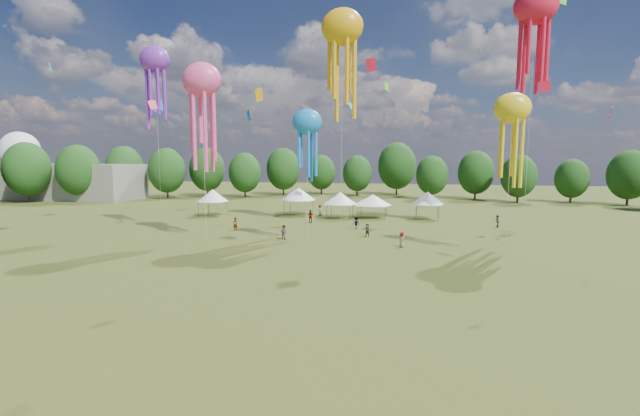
# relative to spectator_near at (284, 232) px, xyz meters

# --- Properties ---
(spectator_near) EXTENTS (0.96, 0.86, 1.62)m
(spectator_near) POSITION_rel_spectator_near_xyz_m (0.00, 0.00, 0.00)
(spectator_near) COLOR gray
(spectator_near) RESTS_ON ground
(spectators_far) EXTENTS (33.74, 23.11, 1.88)m
(spectators_far) POSITION_rel_spectator_near_xyz_m (7.14, 9.74, 0.02)
(spectators_far) COLOR gray
(spectators_far) RESTS_ON ground
(festival_tents) EXTENTS (38.36, 9.69, 4.46)m
(festival_tents) POSITION_rel_spectator_near_xyz_m (1.08, 19.78, 2.35)
(festival_tents) COLOR #47474C
(festival_tents) RESTS_ON ground
(show_kites) EXTENTS (49.69, 17.10, 29.22)m
(show_kites) POSITION_rel_spectator_near_xyz_m (6.98, 6.03, 19.36)
(show_kites) COLOR #FF4B92
(show_kites) RESTS_ON ground
(treeline) EXTENTS (201.57, 95.24, 13.43)m
(treeline) POSITION_rel_spectator_near_xyz_m (1.30, 27.80, 5.73)
(treeline) COLOR #38281C
(treeline) RESTS_ON ground
(hangar) EXTENTS (40.00, 12.00, 8.00)m
(hangar) POSITION_rel_spectator_near_xyz_m (-66.83, 37.28, 3.19)
(hangar) COLOR gray
(hangar) RESTS_ON ground
(radome) EXTENTS (9.00, 9.00, 16.00)m
(radome) POSITION_rel_spectator_near_xyz_m (-82.83, 43.28, 9.17)
(radome) COLOR white
(radome) RESTS_ON ground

